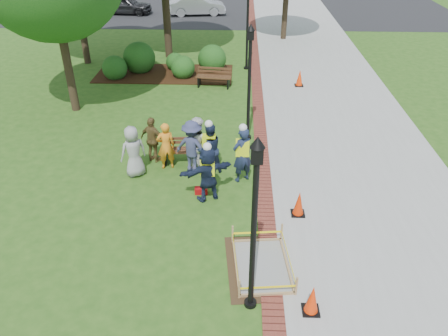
{
  "coord_description": "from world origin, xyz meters",
  "views": [
    {
      "loc": [
        0.92,
        -9.74,
        7.77
      ],
      "look_at": [
        0.5,
        1.2,
        1.0
      ],
      "focal_mm": 35.0,
      "sensor_mm": 36.0,
      "label": 1
    }
  ],
  "objects_px": {
    "hivis_worker_b": "(242,153)",
    "lamp_near": "(254,217)",
    "hivis_worker_a": "(208,172)",
    "wet_concrete_pad": "(262,260)",
    "hivis_worker_c": "(209,147)",
    "bench_near": "(186,155)",
    "cone_front": "(312,300)"
  },
  "relations": [
    {
      "from": "cone_front",
      "to": "hivis_worker_b",
      "type": "relative_size",
      "value": 0.38
    },
    {
      "from": "cone_front",
      "to": "hivis_worker_c",
      "type": "distance_m",
      "value": 6.27
    },
    {
      "from": "wet_concrete_pad",
      "to": "hivis_worker_c",
      "type": "xyz_separation_m",
      "value": [
        -1.58,
        4.33,
        0.71
      ]
    },
    {
      "from": "lamp_near",
      "to": "hivis_worker_c",
      "type": "relative_size",
      "value": 2.23
    },
    {
      "from": "lamp_near",
      "to": "hivis_worker_b",
      "type": "distance_m",
      "value": 5.32
    },
    {
      "from": "wet_concrete_pad",
      "to": "bench_near",
      "type": "xyz_separation_m",
      "value": [
        -2.43,
        4.96,
        0.04
      ]
    },
    {
      "from": "hivis_worker_b",
      "to": "hivis_worker_c",
      "type": "relative_size",
      "value": 1.05
    },
    {
      "from": "hivis_worker_a",
      "to": "hivis_worker_c",
      "type": "xyz_separation_m",
      "value": [
        -0.06,
        1.49,
        -0.0
      ]
    },
    {
      "from": "wet_concrete_pad",
      "to": "hivis_worker_a",
      "type": "height_order",
      "value": "hivis_worker_a"
    },
    {
      "from": "wet_concrete_pad",
      "to": "hivis_worker_b",
      "type": "height_order",
      "value": "hivis_worker_b"
    },
    {
      "from": "wet_concrete_pad",
      "to": "hivis_worker_b",
      "type": "distance_m",
      "value": 4.01
    },
    {
      "from": "hivis_worker_b",
      "to": "lamp_near",
      "type": "bearing_deg",
      "value": -87.64
    },
    {
      "from": "wet_concrete_pad",
      "to": "hivis_worker_a",
      "type": "distance_m",
      "value": 3.3
    },
    {
      "from": "bench_near",
      "to": "hivis_worker_a",
      "type": "xyz_separation_m",
      "value": [
        0.91,
        -2.11,
        0.68
      ]
    },
    {
      "from": "lamp_near",
      "to": "hivis_worker_c",
      "type": "xyz_separation_m",
      "value": [
        -1.28,
        5.53,
        -1.53
      ]
    },
    {
      "from": "wet_concrete_pad",
      "to": "hivis_worker_c",
      "type": "distance_m",
      "value": 4.66
    },
    {
      "from": "wet_concrete_pad",
      "to": "cone_front",
      "type": "height_order",
      "value": "cone_front"
    },
    {
      "from": "bench_near",
      "to": "hivis_worker_b",
      "type": "relative_size",
      "value": 0.81
    },
    {
      "from": "cone_front",
      "to": "bench_near",
      "type": "bearing_deg",
      "value": 118.83
    },
    {
      "from": "cone_front",
      "to": "hivis_worker_c",
      "type": "height_order",
      "value": "hivis_worker_c"
    },
    {
      "from": "cone_front",
      "to": "hivis_worker_a",
      "type": "relative_size",
      "value": 0.4
    },
    {
      "from": "lamp_near",
      "to": "hivis_worker_b",
      "type": "xyz_separation_m",
      "value": [
        -0.21,
        5.1,
        -1.49
      ]
    },
    {
      "from": "hivis_worker_b",
      "to": "hivis_worker_c",
      "type": "height_order",
      "value": "hivis_worker_b"
    },
    {
      "from": "bench_near",
      "to": "lamp_near",
      "type": "xyz_separation_m",
      "value": [
        2.14,
        -6.15,
        2.21
      ]
    },
    {
      "from": "cone_front",
      "to": "hivis_worker_a",
      "type": "xyz_separation_m",
      "value": [
        -2.55,
        4.18,
        0.58
      ]
    },
    {
      "from": "hivis_worker_c",
      "to": "hivis_worker_a",
      "type": "bearing_deg",
      "value": -87.77
    },
    {
      "from": "lamp_near",
      "to": "hivis_worker_a",
      "type": "height_order",
      "value": "lamp_near"
    },
    {
      "from": "wet_concrete_pad",
      "to": "lamp_near",
      "type": "height_order",
      "value": "lamp_near"
    },
    {
      "from": "cone_front",
      "to": "hivis_worker_a",
      "type": "distance_m",
      "value": 4.93
    },
    {
      "from": "bench_near",
      "to": "hivis_worker_b",
      "type": "bearing_deg",
      "value": -28.57
    },
    {
      "from": "hivis_worker_a",
      "to": "hivis_worker_b",
      "type": "bearing_deg",
      "value": 46.45
    },
    {
      "from": "wet_concrete_pad",
      "to": "lamp_near",
      "type": "bearing_deg",
      "value": -103.97
    }
  ]
}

